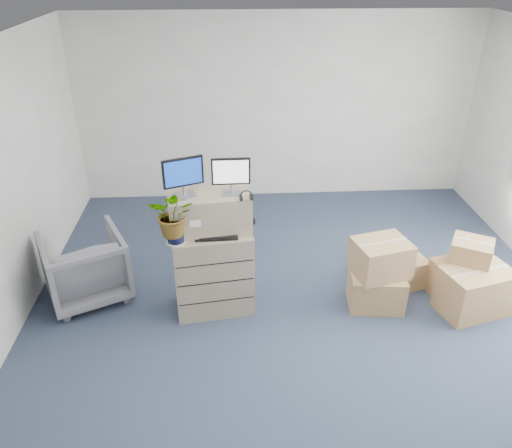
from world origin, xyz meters
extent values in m
plane|color=#272F46|center=(0.00, 0.00, 0.00)|extent=(7.00, 7.00, 0.00)
cube|color=beige|center=(0.00, 3.51, 1.40)|extent=(6.00, 0.02, 2.80)
cube|color=gray|center=(-0.95, 0.60, 0.48)|extent=(0.89, 0.61, 0.96)
cube|color=gray|center=(-0.96, 0.64, 1.17)|extent=(0.87, 0.52, 0.41)
cube|color=#99999E|center=(-1.20, 0.61, 1.38)|extent=(0.26, 0.22, 0.01)
cylinder|color=#99999E|center=(-1.20, 0.61, 1.44)|extent=(0.04, 0.04, 0.10)
cube|color=black|center=(-1.20, 0.61, 1.63)|extent=(0.39, 0.18, 0.29)
cube|color=navy|center=(-1.19, 0.60, 1.63)|extent=(0.35, 0.14, 0.25)
cube|color=#99999E|center=(-0.73, 0.64, 1.38)|extent=(0.20, 0.15, 0.01)
cylinder|color=#99999E|center=(-0.73, 0.64, 1.43)|extent=(0.03, 0.03, 0.09)
cube|color=black|center=(-0.73, 0.64, 1.62)|extent=(0.38, 0.03, 0.27)
cube|color=silver|center=(-0.73, 0.63, 1.62)|extent=(0.35, 0.01, 0.24)
torus|color=black|center=(-0.59, 0.51, 1.41)|extent=(0.13, 0.03, 0.12)
cube|color=black|center=(-0.90, 0.49, 0.97)|extent=(0.44, 0.19, 0.02)
ellipsoid|color=silver|center=(-0.61, 0.54, 0.98)|extent=(0.11, 0.08, 0.03)
cylinder|color=gray|center=(-0.91, 0.65, 1.09)|extent=(0.07, 0.07, 0.26)
cube|color=silver|center=(-1.01, 0.66, 0.97)|extent=(0.07, 0.06, 0.02)
cube|color=black|center=(-1.01, 0.66, 1.04)|extent=(0.06, 0.04, 0.11)
cube|color=black|center=(-0.60, 0.77, 0.99)|extent=(0.23, 0.20, 0.06)
cube|color=#419DDD|center=(-0.64, 0.77, 1.06)|extent=(0.25, 0.20, 0.08)
cylinder|color=#A0B491|center=(-1.30, 0.42, 0.97)|extent=(0.20, 0.20, 0.01)
cylinder|color=black|center=(-1.30, 0.42, 1.04)|extent=(0.17, 0.17, 0.13)
imported|color=#25611B|center=(-1.30, 0.42, 1.23)|extent=(0.51, 0.55, 0.37)
imported|color=slate|center=(-2.40, 0.89, 0.43)|extent=(1.10, 1.08, 0.87)
cube|color=#987249|center=(0.85, 0.53, 0.20)|extent=(0.63, 0.51, 0.41)
cube|color=#987249|center=(1.86, 0.63, 0.21)|extent=(0.70, 0.62, 0.43)
cube|color=#987249|center=(1.24, 0.94, 0.18)|extent=(0.64, 0.61, 0.35)
cube|color=#987249|center=(0.86, 0.55, 0.61)|extent=(0.66, 0.58, 0.40)
cube|color=#987249|center=(1.88, 0.59, 0.59)|extent=(0.55, 0.53, 0.33)
cube|color=#987249|center=(1.89, 0.35, 0.26)|extent=(0.84, 0.65, 0.53)
camera|label=1|loc=(-0.75, -3.89, 3.54)|focal=35.00mm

